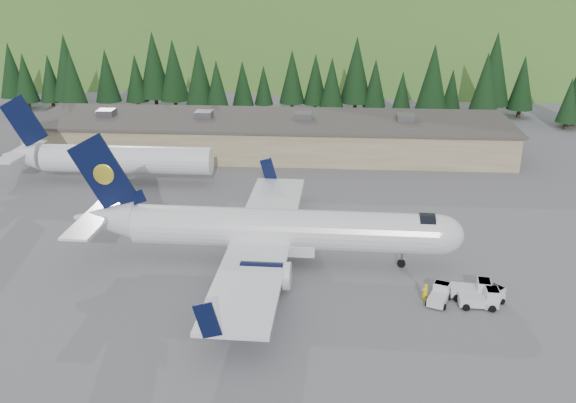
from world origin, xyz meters
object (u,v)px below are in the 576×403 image
at_px(baggage_tug_d, 492,297).
at_px(baggage_tug_a, 482,298).
at_px(airliner, 272,230).
at_px(baggage_tug_b, 474,290).
at_px(baggage_tug_c, 439,295).
at_px(second_airliner, 105,158).
at_px(ramp_worker, 425,293).
at_px(terminal_building, 270,135).

bearing_deg(baggage_tug_d, baggage_tug_a, 168.62).
bearing_deg(airliner, baggage_tug_d, -17.80).
bearing_deg(baggage_tug_b, baggage_tug_a, -67.74).
relative_size(baggage_tug_c, baggage_tug_d, 1.11).
xyz_separation_m(second_airliner, baggage_tug_c, (38.73, -28.63, -2.66)).
bearing_deg(baggage_tug_c, baggage_tug_b, -52.34).
bearing_deg(baggage_tug_a, ramp_worker, 176.48).
xyz_separation_m(baggage_tug_b, baggage_tug_c, (-3.03, -0.88, -0.12)).
xyz_separation_m(terminal_building, baggage_tug_d, (23.19, -44.61, -2.00)).
bearing_deg(baggage_tug_c, second_airliner, 74.98).
height_order(baggage_tug_b, ramp_worker, baggage_tug_b).
bearing_deg(terminal_building, baggage_tug_a, -63.80).
relative_size(baggage_tug_a, baggage_tug_b, 0.94).
xyz_separation_m(baggage_tug_a, baggage_tug_d, (0.95, 0.58, -0.14)).
height_order(second_airliner, terminal_building, second_airliner).
bearing_deg(second_airliner, baggage_tug_b, -33.60).
xyz_separation_m(baggage_tug_c, baggage_tug_d, (4.37, 0.02, -0.04)).
relative_size(airliner, second_airliner, 1.35).
distance_m(baggage_tug_b, baggage_tug_d, 1.60).
bearing_deg(baggage_tug_a, airliner, 160.31).
distance_m(baggage_tug_a, baggage_tug_c, 3.47).
distance_m(airliner, baggage_tug_b, 19.00).
xyz_separation_m(baggage_tug_b, ramp_worker, (-4.28, -1.01, 0.07)).
bearing_deg(second_airliner, airliner, -42.68).
relative_size(second_airliner, baggage_tug_b, 7.98).
distance_m(second_airliner, baggage_tug_d, 51.80).
relative_size(terminal_building, ramp_worker, 41.74).
bearing_deg(baggage_tug_a, second_airliner, 147.10).
relative_size(airliner, terminal_building, 0.52).
bearing_deg(baggage_tug_b, ramp_worker, -159.59).
relative_size(airliner, baggage_tug_d, 13.37).
bearing_deg(ramp_worker, baggage_tug_a, 155.51).
distance_m(airliner, baggage_tug_d, 20.55).
distance_m(airliner, baggage_tug_a, 19.85).
distance_m(second_airliner, ramp_worker, 47.31).
bearing_deg(baggage_tug_c, terminal_building, 44.32).
height_order(airliner, baggage_tug_a, airliner).
relative_size(airliner, baggage_tug_a, 11.52).
distance_m(baggage_tug_c, baggage_tug_d, 4.37).
height_order(baggage_tug_b, baggage_tug_d, baggage_tug_b).
bearing_deg(baggage_tug_a, baggage_tug_d, 33.08).
bearing_deg(airliner, ramp_worker, -25.21).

